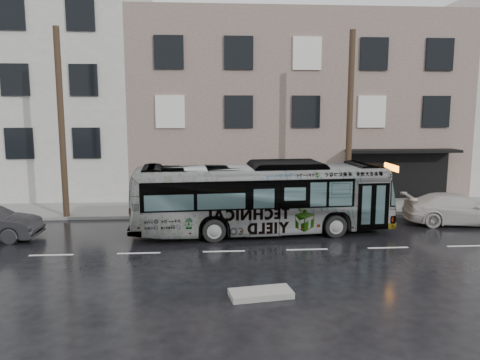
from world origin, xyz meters
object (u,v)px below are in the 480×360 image
(utility_pole_front, at_px, (350,123))
(utility_pole_rear, at_px, (61,124))
(sign_post, at_px, (368,188))
(white_sedan, at_px, (458,209))
(bus, at_px, (261,198))

(utility_pole_front, distance_m, utility_pole_rear, 14.00)
(utility_pole_rear, relative_size, sign_post, 3.75)
(white_sedan, bearing_deg, utility_pole_front, 71.18)
(utility_pole_front, relative_size, white_sedan, 1.82)
(sign_post, height_order, white_sedan, sign_post)
(utility_pole_front, relative_size, utility_pole_rear, 1.00)
(bus, bearing_deg, sign_post, -65.13)
(sign_post, bearing_deg, bus, -151.17)
(utility_pole_front, relative_size, bus, 0.80)
(utility_pole_front, bearing_deg, bus, -145.90)
(utility_pole_front, distance_m, sign_post, 3.48)
(utility_pole_front, xyz_separation_m, white_sedan, (4.59, -2.32, -3.93))
(utility_pole_front, xyz_separation_m, utility_pole_rear, (-14.00, 0.00, 0.00))
(sign_post, height_order, bus, bus)
(white_sedan, bearing_deg, sign_post, 64.39)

